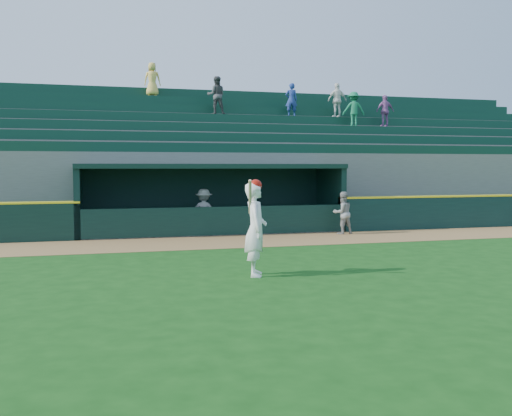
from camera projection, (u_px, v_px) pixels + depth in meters
name	position (u px, v px, depth m)	size (l,w,h in m)	color
ground	(274.00, 269.00, 13.24)	(120.00, 120.00, 0.00)	#124110
warning_track	(228.00, 242.00, 17.95)	(40.00, 3.00, 0.01)	olive
dugout_player_front	(343.00, 213.00, 19.96)	(0.72, 0.56, 1.49)	#969691
dugout_player_inside	(204.00, 211.00, 20.13)	(1.02, 0.59, 1.58)	#9C9C97
dugout	(210.00, 194.00, 20.84)	(9.40, 2.80, 2.46)	slate
stands	(191.00, 166.00, 25.15)	(34.50, 6.26, 7.02)	slate
batter_at_plate	(256.00, 228.00, 12.30)	(0.64, 0.89, 2.11)	white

